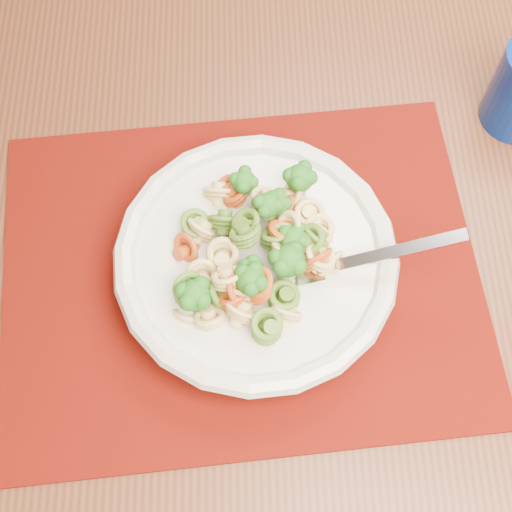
% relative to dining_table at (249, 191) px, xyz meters
% --- Properties ---
extents(dining_table, '(1.74, 1.45, 0.76)m').
position_rel_dining_table_xyz_m(dining_table, '(0.00, 0.00, 0.00)').
color(dining_table, '#552A18').
rests_on(dining_table, ground).
extents(placemat, '(0.55, 0.51, 0.00)m').
position_rel_dining_table_xyz_m(placemat, '(0.05, -0.14, 0.10)').
color(placemat, '#4F0D03').
rests_on(placemat, dining_table).
extents(pasta_bowl, '(0.25, 0.25, 0.05)m').
position_rel_dining_table_xyz_m(pasta_bowl, '(0.06, -0.13, 0.13)').
color(pasta_bowl, beige).
rests_on(pasta_bowl, placemat).
extents(pasta_broccoli_heap, '(0.22, 0.22, 0.06)m').
position_rel_dining_table_xyz_m(pasta_broccoli_heap, '(0.06, -0.13, 0.14)').
color(pasta_broccoli_heap, '#F1CC77').
rests_on(pasta_broccoli_heap, pasta_bowl).
extents(fork, '(0.17, 0.10, 0.08)m').
position_rel_dining_table_xyz_m(fork, '(0.11, -0.13, 0.14)').
color(fork, silver).
rests_on(fork, pasta_bowl).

